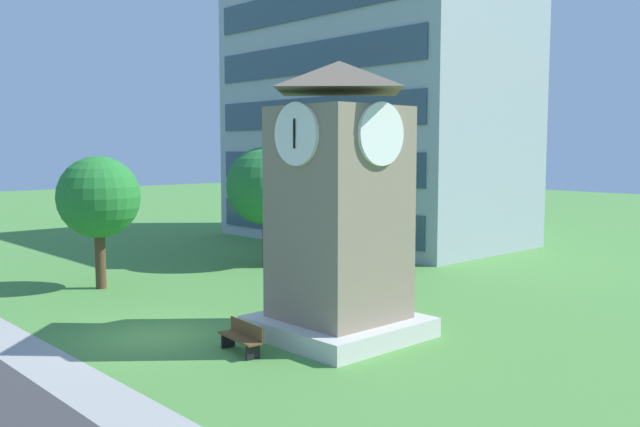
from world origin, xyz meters
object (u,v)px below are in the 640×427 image
tree_streetside (99,198)px  tree_near_tower (265,186)px  park_bench (242,337)px  clock_tower (339,217)px

tree_streetside → tree_near_tower: size_ratio=0.94×
park_bench → tree_streetside: 12.03m
clock_tower → tree_streetside: (-12.09, -2.26, 0.09)m
tree_streetside → clock_tower: bearing=10.6°
tree_streetside → tree_near_tower: bearing=87.2°
clock_tower → park_bench: (-0.59, -3.33, -3.30)m
clock_tower → tree_near_tower: bearing=151.8°
clock_tower → tree_streetside: size_ratio=1.53×
park_bench → tree_near_tower: (-11.09, 9.58, 3.57)m
tree_near_tower → clock_tower: bearing=-28.2°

